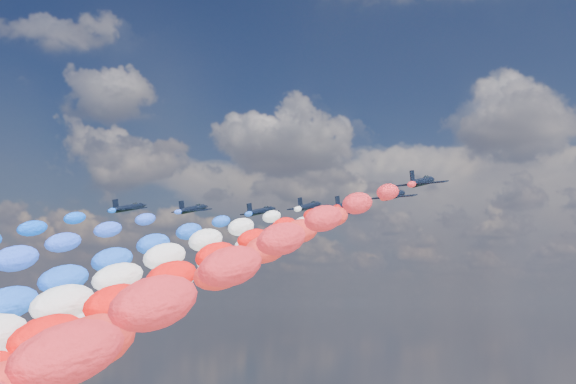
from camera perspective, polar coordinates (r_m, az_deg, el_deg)
The scene contains 13 objects.
jet_0 at distance 148.14m, azimuth -12.20°, elevation -1.20°, with size 8.13×10.91×2.40m, color black, non-canonical shape.
jet_1 at distance 148.04m, azimuth -7.36°, elevation -1.32°, with size 8.13×10.91×2.40m, color black, non-canonical shape.
jet_2 at distance 150.30m, azimuth -2.11°, elevation -1.49°, with size 8.13×10.91×2.40m, color black, non-canonical shape.
jet_3 at distance 142.53m, azimuth 1.66°, elevation -1.11°, with size 8.13×10.91×2.40m, color black, non-canonical shape.
trail_3 at distance 88.99m, azimuth -19.47°, elevation -10.97°, with size 6.86×130.28×50.90m, color white, non-canonical shape.
jet_4 at distance 152.69m, azimuth 3.70°, elevation -1.59°, with size 8.13×10.91×2.40m, color black, non-canonical shape.
trail_4 at distance 96.93m, azimuth -14.23°, elevation -10.96°, with size 6.86×130.28×50.90m, color white, non-canonical shape.
jet_5 at distance 140.88m, azimuth 4.60°, elevation -0.99°, with size 8.13×10.91×2.40m, color black, non-canonical shape.
trail_5 at distance 84.92m, azimuth -15.28°, elevation -11.29°, with size 6.86×130.28×50.90m, color #FB100E, non-canonical shape.
jet_6 at distance 129.34m, azimuth 8.18°, elevation -0.25°, with size 8.13×10.91×2.40m, color black, non-canonical shape.
trail_6 at distance 71.09m, azimuth -12.31°, elevation -11.97°, with size 6.86×130.28×50.90m, color red, non-canonical shape.
jet_7 at distance 115.80m, azimuth 10.31°, elevation 0.78°, with size 8.13×10.91×2.40m, color black, non-canonical shape.
trail_7 at distance 56.70m, azimuth -13.09°, elevation -12.85°, with size 6.86×130.28×50.90m, color red, non-canonical shape.
Camera 1 is at (68.31, -113.69, 83.27)m, focal length 46.03 mm.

